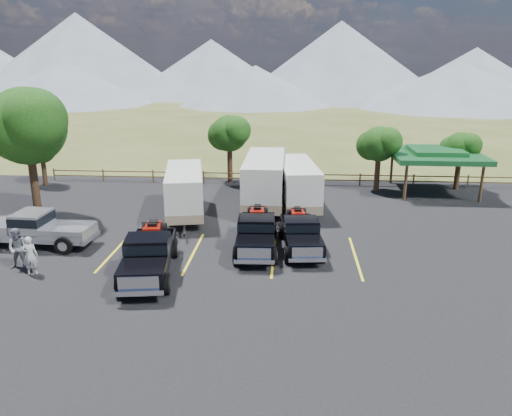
# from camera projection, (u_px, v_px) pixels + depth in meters

# --- Properties ---
(ground) EXTENTS (320.00, 320.00, 0.00)m
(ground) POSITION_uv_depth(u_px,v_px,m) (222.00, 291.00, 20.91)
(ground) COLOR #464E21
(ground) RESTS_ON ground
(asphalt_lot) EXTENTS (44.00, 34.00, 0.04)m
(asphalt_lot) POSITION_uv_depth(u_px,v_px,m) (231.00, 262.00, 23.77)
(asphalt_lot) COLOR black
(asphalt_lot) RESTS_ON ground
(stall_lines) EXTENTS (12.12, 5.50, 0.01)m
(stall_lines) POSITION_uv_depth(u_px,v_px,m) (233.00, 254.00, 24.72)
(stall_lines) COLOR yellow
(stall_lines) RESTS_ON asphalt_lot
(tree_big_nw) EXTENTS (5.54, 5.18, 7.84)m
(tree_big_nw) POSITION_uv_depth(u_px,v_px,m) (26.00, 126.00, 28.79)
(tree_big_nw) COLOR #311D13
(tree_big_nw) RESTS_ON ground
(tree_ne_a) EXTENTS (3.11, 2.92, 4.76)m
(tree_ne_a) POSITION_uv_depth(u_px,v_px,m) (379.00, 144.00, 35.54)
(tree_ne_a) COLOR #311D13
(tree_ne_a) RESTS_ON ground
(tree_ne_b) EXTENTS (2.77, 2.59, 4.27)m
(tree_ne_b) POSITION_uv_depth(u_px,v_px,m) (460.00, 148.00, 36.18)
(tree_ne_b) COLOR #311D13
(tree_ne_b) RESTS_ON ground
(tree_north) EXTENTS (3.46, 3.24, 5.25)m
(tree_north) POSITION_uv_depth(u_px,v_px,m) (229.00, 134.00, 38.11)
(tree_north) COLOR #311D13
(tree_north) RESTS_ON ground
(tree_nw_small) EXTENTS (2.59, 2.43, 3.85)m
(tree_nw_small) POSITION_uv_depth(u_px,v_px,m) (41.00, 149.00, 37.47)
(tree_nw_small) COLOR #311D13
(tree_nw_small) RESTS_ON ground
(rail_fence) EXTENTS (36.12, 0.12, 1.00)m
(rail_fence) POSITION_uv_depth(u_px,v_px,m) (281.00, 177.00, 38.27)
(rail_fence) COLOR brown
(rail_fence) RESTS_ON ground
(pavilion) EXTENTS (6.20, 6.20, 3.22)m
(pavilion) POSITION_uv_depth(u_px,v_px,m) (436.00, 155.00, 35.44)
(pavilion) COLOR brown
(pavilion) RESTS_ON ground
(mountain_range) EXTENTS (209.00, 71.00, 20.00)m
(mountain_range) POSITION_uv_depth(u_px,v_px,m) (250.00, 65.00, 120.40)
(mountain_range) COLOR slate
(mountain_range) RESTS_ON ground
(rig_left) EXTENTS (2.83, 6.34, 2.05)m
(rig_left) POSITION_uv_depth(u_px,v_px,m) (149.00, 253.00, 22.22)
(rig_left) COLOR black
(rig_left) RESTS_ON asphalt_lot
(rig_center) EXTENTS (2.23, 5.89, 1.95)m
(rig_center) POSITION_uv_depth(u_px,v_px,m) (256.00, 231.00, 25.15)
(rig_center) COLOR black
(rig_center) RESTS_ON asphalt_lot
(rig_right) EXTENTS (2.37, 5.62, 1.82)m
(rig_right) POSITION_uv_depth(u_px,v_px,m) (300.00, 232.00, 25.25)
(rig_right) COLOR black
(rig_right) RESTS_ON asphalt_lot
(trailer_left) EXTENTS (3.39, 8.28, 2.87)m
(trailer_left) POSITION_uv_depth(u_px,v_px,m) (185.00, 192.00, 30.39)
(trailer_left) COLOR silver
(trailer_left) RESTS_ON asphalt_lot
(trailer_center) EXTENTS (2.51, 9.34, 3.26)m
(trailer_center) POSITION_uv_depth(u_px,v_px,m) (264.00, 181.00, 32.20)
(trailer_center) COLOR silver
(trailer_center) RESTS_ON asphalt_lot
(trailer_right) EXTENTS (3.08, 8.44, 2.92)m
(trailer_right) POSITION_uv_depth(u_px,v_px,m) (297.00, 185.00, 32.02)
(trailer_right) COLOR silver
(trailer_right) RESTS_ON asphalt_lot
(pickup_silver) EXTENTS (6.14, 2.34, 1.82)m
(pickup_silver) POSITION_uv_depth(u_px,v_px,m) (36.00, 228.00, 25.56)
(pickup_silver) COLOR #A4A5AD
(pickup_silver) RESTS_ON asphalt_lot
(person_a) EXTENTS (0.73, 0.57, 1.79)m
(person_a) POSITION_uv_depth(u_px,v_px,m) (30.00, 255.00, 22.17)
(person_a) COLOR beige
(person_a) RESTS_ON asphalt_lot
(person_b) EXTENTS (1.05, 0.89, 1.93)m
(person_b) POSITION_uv_depth(u_px,v_px,m) (18.00, 248.00, 22.80)
(person_b) COLOR slate
(person_b) RESTS_ON asphalt_lot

